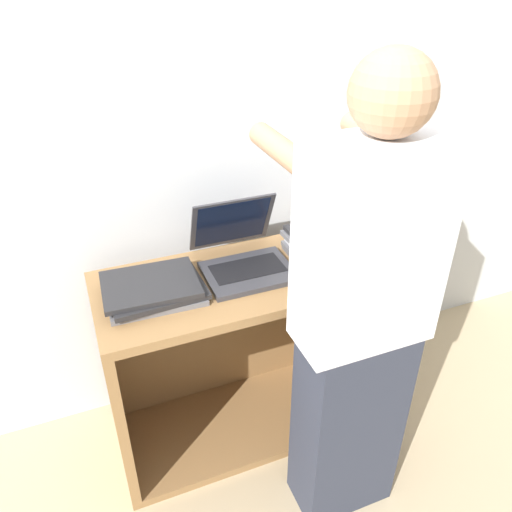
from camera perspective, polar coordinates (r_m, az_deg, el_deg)
The scene contains 8 objects.
ground_plane at distance 2.20m, azimuth 1.76°, elevation -22.50°, with size 12.00×12.00×0.00m, color tan.
wall_back at distance 1.94m, azimuth -4.73°, elevation 13.85°, with size 8.00×0.05×2.40m.
cart at distance 2.11m, azimuth -1.41°, elevation -10.00°, with size 1.12×0.48×0.77m.
laptop_open at distance 1.84m, azimuth -1.50°, elevation 0.09°, with size 0.32×0.35×0.25m.
laptop_stack_left at distance 1.74m, azimuth -11.63°, elevation -3.68°, with size 0.35×0.27×0.05m.
laptop_stack_right at distance 1.93m, azimuth 8.86°, elevation 1.34°, with size 0.34×0.26×0.11m.
person at distance 1.57m, azimuth 11.67°, elevation -7.87°, with size 0.40×0.53×1.61m.
inventory_tag at distance 1.86m, azimuth 9.96°, elevation 2.08°, with size 0.06×0.02×0.01m.
Camera 1 is at (-0.54, -1.18, 1.78)m, focal length 35.00 mm.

